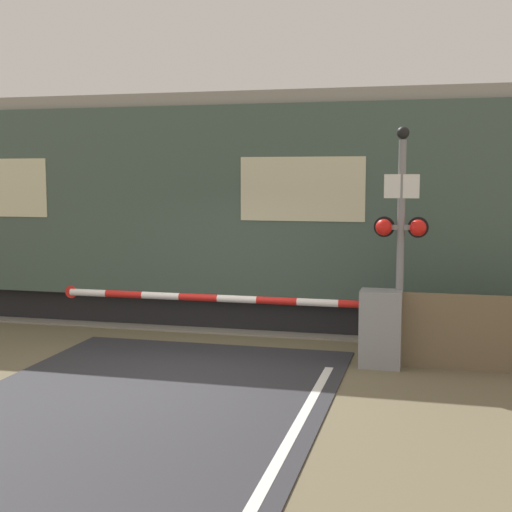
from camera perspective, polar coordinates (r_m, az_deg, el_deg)
ground_plane at (r=10.01m, az=-6.49°, el=-9.71°), size 80.00×80.00×0.00m
track_bed at (r=14.07m, az=-0.23°, el=-4.86°), size 36.00×3.20×0.13m
train at (r=15.63m, az=-17.11°, el=3.91°), size 21.42×2.87×4.24m
crossing_barrier at (r=10.59m, az=7.67°, el=-5.34°), size 5.36×0.44×1.13m
signal_post at (r=10.49m, az=11.51°, el=1.94°), size 0.78×0.26×3.48m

